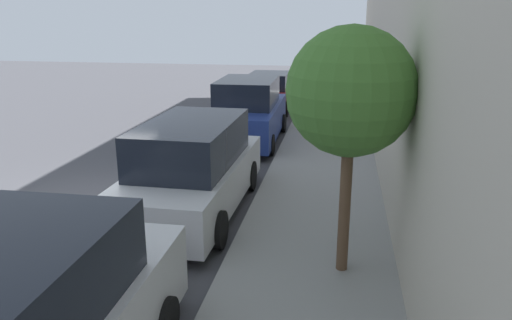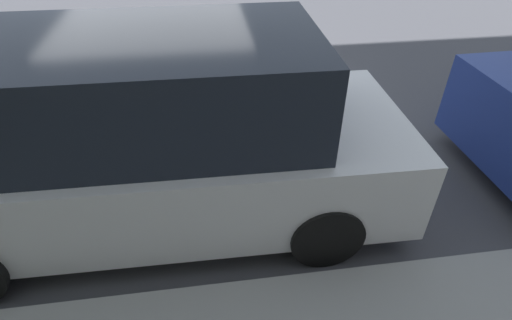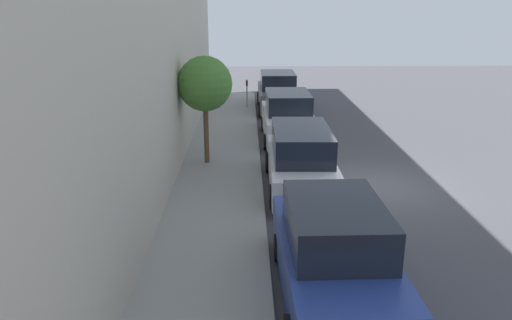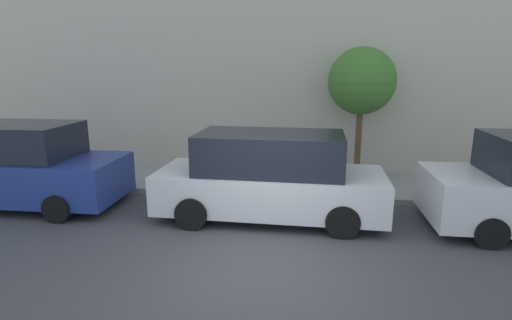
% 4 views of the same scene
% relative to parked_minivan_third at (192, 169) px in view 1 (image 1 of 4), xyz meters
% --- Properties ---
extents(ground_plane, '(60.00, 60.00, 0.00)m').
position_rel_parked_minivan_third_xyz_m(ground_plane, '(-2.34, -0.08, -0.92)').
color(ground_plane, '#424247').
extents(sidewalk, '(2.71, 32.00, 0.15)m').
position_rel_parked_minivan_third_xyz_m(sidewalk, '(2.52, -0.08, -0.85)').
color(sidewalk, gray).
rests_on(sidewalk, ground_plane).
extents(parked_minivan_third, '(2.02, 4.93, 1.90)m').
position_rel_parked_minivan_third_xyz_m(parked_minivan_third, '(0.00, 0.00, 0.00)').
color(parked_minivan_third, silver).
rests_on(parked_minivan_third, ground_plane).
extents(parked_suv_fourth, '(2.08, 4.84, 1.98)m').
position_rel_parked_minivan_third_xyz_m(parked_suv_fourth, '(0.00, 5.98, 0.01)').
color(parked_suv_fourth, navy).
rests_on(parked_suv_fourth, ground_plane).
extents(parked_sedan_fifth, '(1.92, 4.51, 1.54)m').
position_rel_parked_minivan_third_xyz_m(parked_sedan_fifth, '(-0.11, 11.48, -0.20)').
color(parked_sedan_fifth, maroon).
rests_on(parked_sedan_fifth, ground_plane).
extents(parking_meter_far, '(0.11, 0.15, 1.37)m').
position_rel_parked_minivan_third_xyz_m(parking_meter_far, '(1.61, 12.36, 0.07)').
color(parking_meter_far, '#ADADB2').
rests_on(parking_meter_far, sidewalk).
extents(street_tree, '(1.84, 1.84, 3.66)m').
position_rel_parked_minivan_third_xyz_m(street_tree, '(3.02, -2.18, 1.95)').
color(street_tree, brown).
rests_on(street_tree, sidewalk).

